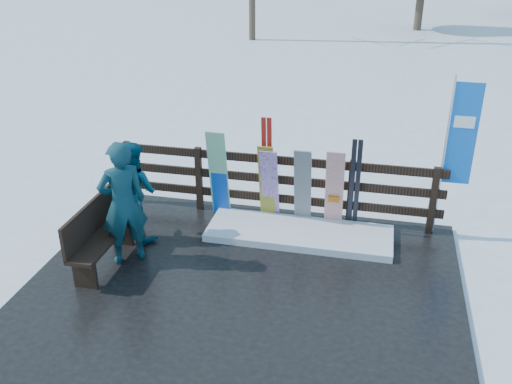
% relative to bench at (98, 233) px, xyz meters
% --- Properties ---
extents(ground, '(700.00, 700.00, 0.00)m').
position_rel_bench_xyz_m(ground, '(2.19, -0.17, -0.60)').
color(ground, white).
rests_on(ground, ground).
extents(deck, '(6.00, 5.00, 0.08)m').
position_rel_bench_xyz_m(deck, '(2.19, -0.17, -0.56)').
color(deck, black).
rests_on(deck, ground).
extents(fence, '(5.60, 0.10, 1.15)m').
position_rel_bench_xyz_m(fence, '(2.19, 2.03, 0.14)').
color(fence, black).
rests_on(fence, deck).
extents(snow_patch, '(2.96, 1.00, 0.12)m').
position_rel_bench_xyz_m(snow_patch, '(2.75, 1.43, -0.46)').
color(snow_patch, white).
rests_on(snow_patch, deck).
extents(bench, '(0.41, 1.50, 0.97)m').
position_rel_bench_xyz_m(bench, '(0.00, 0.00, 0.00)').
color(bench, black).
rests_on(bench, deck).
extents(snowboard_0, '(0.27, 0.26, 1.58)m').
position_rel_bench_xyz_m(snowboard_0, '(1.32, 1.81, 0.27)').
color(snowboard_0, '#0E47BD').
rests_on(snowboard_0, deck).
extents(snowboard_1, '(0.32, 0.32, 1.59)m').
position_rel_bench_xyz_m(snowboard_1, '(1.31, 1.81, 0.28)').
color(snowboard_1, white).
rests_on(snowboard_1, deck).
extents(snowboard_2, '(0.25, 0.36, 1.42)m').
position_rel_bench_xyz_m(snowboard_2, '(2.13, 1.81, 0.19)').
color(snowboard_2, yellow).
rests_on(snowboard_2, deck).
extents(snowboard_3, '(0.29, 0.39, 1.35)m').
position_rel_bench_xyz_m(snowboard_3, '(2.18, 1.81, 0.16)').
color(snowboard_3, silver).
rests_on(snowboard_3, deck).
extents(snowboard_4, '(0.28, 0.33, 1.39)m').
position_rel_bench_xyz_m(snowboard_4, '(2.73, 1.81, 0.18)').
color(snowboard_4, black).
rests_on(snowboard_4, deck).
extents(snowboard_5, '(0.29, 0.28, 1.41)m').
position_rel_bench_xyz_m(snowboard_5, '(3.24, 1.81, 0.19)').
color(snowboard_5, white).
rests_on(snowboard_5, deck).
extents(ski_pair_a, '(0.16, 0.20, 1.85)m').
position_rel_bench_xyz_m(ski_pair_a, '(2.12, 1.88, 0.41)').
color(ski_pair_a, '#B51D16').
rests_on(ski_pair_a, deck).
extents(ski_pair_b, '(0.17, 0.24, 1.61)m').
position_rel_bench_xyz_m(ski_pair_b, '(3.55, 1.88, 0.29)').
color(ski_pair_b, black).
rests_on(ski_pair_b, deck).
extents(rental_flag, '(0.45, 0.04, 2.60)m').
position_rel_bench_xyz_m(rental_flag, '(5.03, 2.08, 1.09)').
color(rental_flag, silver).
rests_on(rental_flag, deck).
extents(person_front, '(0.82, 0.79, 1.89)m').
position_rel_bench_xyz_m(person_front, '(0.35, 0.19, 0.43)').
color(person_front, '#16544F').
rests_on(person_front, deck).
extents(person_back, '(0.97, 0.89, 1.61)m').
position_rel_bench_xyz_m(person_back, '(0.21, 0.90, 0.29)').
color(person_back, '#07465C').
rests_on(person_back, deck).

